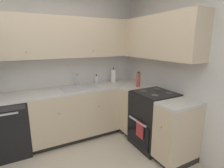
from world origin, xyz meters
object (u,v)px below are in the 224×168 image
object	(u,v)px
dishwasher	(7,127)
soap_bottle	(97,80)
oven_range	(154,119)
oil_bottle	(138,80)
paper_towel_roll	(114,76)

from	to	relation	value
dishwasher	soap_bottle	bearing A→B (deg)	6.55
oven_range	oil_bottle	size ratio (longest dim) A/B	3.80
soap_bottle	oil_bottle	size ratio (longest dim) A/B	0.65
dishwasher	paper_towel_roll	xyz separation A→B (m)	(1.94, 0.16, 0.60)
paper_towel_roll	dishwasher	bearing A→B (deg)	-175.27
dishwasher	paper_towel_roll	bearing A→B (deg)	4.73
dishwasher	paper_towel_roll	world-z (taller)	paper_towel_roll
oven_range	oil_bottle	xyz separation A→B (m)	(-0.02, 0.45, 0.58)
dishwasher	oven_range	bearing A→B (deg)	-22.23
dishwasher	soap_bottle	size ratio (longest dim) A/B	4.87
dishwasher	oil_bottle	distance (m)	2.26
dishwasher	oil_bottle	world-z (taller)	oil_bottle
oven_range	paper_towel_roll	xyz separation A→B (m)	(-0.21, 1.04, 0.58)
oven_range	paper_towel_roll	distance (m)	1.21
paper_towel_roll	oil_bottle	size ratio (longest dim) A/B	1.11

